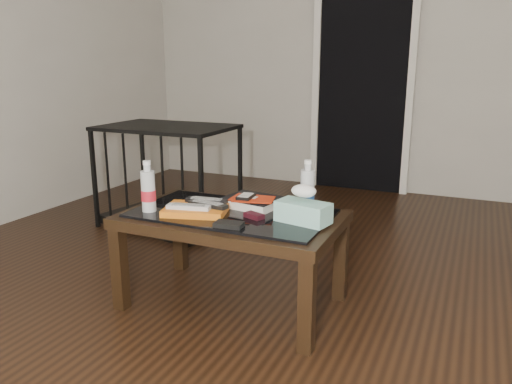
% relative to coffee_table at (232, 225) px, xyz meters
% --- Properties ---
extents(ground, '(5.00, 5.00, 0.00)m').
position_rel_coffee_table_xyz_m(ground, '(0.42, 0.07, -0.40)').
color(ground, black).
rests_on(ground, ground).
extents(doorway, '(0.90, 0.08, 2.07)m').
position_rel_coffee_table_xyz_m(doorway, '(0.02, 2.53, 0.63)').
color(doorway, black).
rests_on(doorway, ground).
extents(coffee_table, '(1.00, 0.60, 0.46)m').
position_rel_coffee_table_xyz_m(coffee_table, '(0.00, 0.00, 0.00)').
color(coffee_table, black).
rests_on(coffee_table, ground).
extents(pet_crate, '(1.00, 0.77, 0.71)m').
position_rel_coffee_table_xyz_m(pet_crate, '(-0.98, 0.93, -0.17)').
color(pet_crate, black).
rests_on(pet_crate, ground).
extents(magazines, '(0.33, 0.28, 0.03)m').
position_rel_coffee_table_xyz_m(magazines, '(-0.14, -0.08, 0.08)').
color(magazines, orange).
rests_on(magazines, coffee_table).
extents(remote_silver, '(0.21, 0.09, 0.02)m').
position_rel_coffee_table_xyz_m(remote_silver, '(-0.15, -0.13, 0.11)').
color(remote_silver, '#B7B8BD').
rests_on(remote_silver, magazines).
extents(remote_black_front, '(0.21, 0.08, 0.02)m').
position_rel_coffee_table_xyz_m(remote_black_front, '(-0.09, -0.05, 0.11)').
color(remote_black_front, black).
rests_on(remote_black_front, magazines).
extents(remote_black_back, '(0.20, 0.07, 0.02)m').
position_rel_coffee_table_xyz_m(remote_black_back, '(-0.13, -0.00, 0.11)').
color(remote_black_back, black).
rests_on(remote_black_back, magazines).
extents(textbook, '(0.28, 0.24, 0.05)m').
position_rel_coffee_table_xyz_m(textbook, '(0.05, 0.12, 0.09)').
color(textbook, black).
rests_on(textbook, coffee_table).
extents(dvd_mailers, '(0.20, 0.15, 0.01)m').
position_rel_coffee_table_xyz_m(dvd_mailers, '(0.06, 0.10, 0.11)').
color(dvd_mailers, '#AF260B').
rests_on(dvd_mailers, textbook).
extents(ipod, '(0.07, 0.11, 0.02)m').
position_rel_coffee_table_xyz_m(ipod, '(0.04, 0.08, 0.12)').
color(ipod, black).
rests_on(ipod, dvd_mailers).
extents(flip_phone, '(0.10, 0.08, 0.02)m').
position_rel_coffee_table_xyz_m(flip_phone, '(0.13, -0.04, 0.08)').
color(flip_phone, black).
rests_on(flip_phone, coffee_table).
extents(wallet, '(0.13, 0.08, 0.02)m').
position_rel_coffee_table_xyz_m(wallet, '(0.09, -0.20, 0.07)').
color(wallet, black).
rests_on(wallet, coffee_table).
extents(water_bottle_left, '(0.08, 0.08, 0.24)m').
position_rel_coffee_table_xyz_m(water_bottle_left, '(-0.36, -0.14, 0.18)').
color(water_bottle_left, '#B4BABF').
rests_on(water_bottle_left, coffee_table).
extents(water_bottle_right, '(0.07, 0.07, 0.24)m').
position_rel_coffee_table_xyz_m(water_bottle_right, '(0.31, 0.18, 0.18)').
color(water_bottle_right, silver).
rests_on(water_bottle_right, coffee_table).
extents(tissue_box, '(0.25, 0.17, 0.09)m').
position_rel_coffee_table_xyz_m(tissue_box, '(0.35, -0.01, 0.11)').
color(tissue_box, teal).
rests_on(tissue_box, coffee_table).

